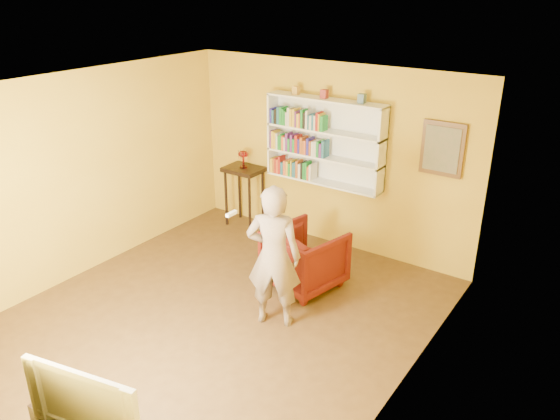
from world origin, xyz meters
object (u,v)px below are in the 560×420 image
object	(u,v)px
console_table	(244,178)
ruby_lustre	(243,156)
bookshelf	(326,141)
armchair	(305,258)
television	(91,395)
person	(274,257)

from	to	relation	value
console_table	ruby_lustre	xyz separation A→B (m)	(0.00, -0.00, 0.37)
bookshelf	armchair	bearing A→B (deg)	-70.23
console_table	armchair	size ratio (longest dim) A/B	1.11
armchair	television	distance (m)	3.44
bookshelf	ruby_lustre	world-z (taller)	bookshelf
ruby_lustre	person	xyz separation A→B (m)	(1.98, -1.98, -0.32)
armchair	person	size ratio (longest dim) A/B	0.51
armchair	person	xyz separation A→B (m)	(0.14, -0.90, 0.45)
armchair	television	xyz separation A→B (m)	(0.18, -3.42, 0.36)
bookshelf	console_table	distance (m)	1.61
console_table	armchair	bearing A→B (deg)	-30.49
console_table	armchair	xyz separation A→B (m)	(1.84, -1.08, -0.41)
bookshelf	ruby_lustre	distance (m)	1.46
ruby_lustre	person	world-z (taller)	person
bookshelf	ruby_lustre	xyz separation A→B (m)	(-1.39, -0.16, -0.42)
bookshelf	ruby_lustre	size ratio (longest dim) A/B	6.57
console_table	person	size ratio (longest dim) A/B	0.57
console_table	television	xyz separation A→B (m)	(2.02, -4.50, -0.05)
console_table	person	world-z (taller)	person
console_table	bookshelf	bearing A→B (deg)	6.54
person	ruby_lustre	bearing A→B (deg)	-68.44
bookshelf	console_table	world-z (taller)	bookshelf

